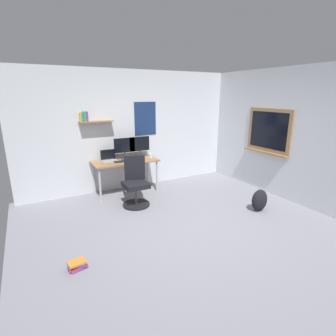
{
  "coord_description": "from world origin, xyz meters",
  "views": [
    {
      "loc": [
        -2.14,
        -3.13,
        2.09
      ],
      "look_at": [
        -0.04,
        0.72,
        0.85
      ],
      "focal_mm": 28.1,
      "sensor_mm": 36.0,
      "label": 1
    }
  ],
  "objects_px": {
    "backpack": "(260,200)",
    "computer_mouse": "(136,159)",
    "desk": "(125,164)",
    "monitor_secondary": "(139,146)",
    "coffee_mug": "(151,156)",
    "laptop": "(109,158)",
    "monitor_primary": "(125,147)",
    "office_chair": "(135,185)",
    "book_stack_on_floor": "(77,265)",
    "keyboard": "(123,161)"
  },
  "relations": [
    {
      "from": "backpack",
      "to": "computer_mouse",
      "type": "bearing_deg",
      "value": 129.08
    },
    {
      "from": "desk",
      "to": "monitor_secondary",
      "type": "xyz_separation_m",
      "value": [
        0.38,
        0.1,
        0.35
      ]
    },
    {
      "from": "backpack",
      "to": "coffee_mug",
      "type": "bearing_deg",
      "value": 121.31
    },
    {
      "from": "laptop",
      "to": "monitor_primary",
      "type": "bearing_deg",
      "value": -8.0
    },
    {
      "from": "laptop",
      "to": "desk",
      "type": "bearing_deg",
      "value": -25.43
    },
    {
      "from": "monitor_primary",
      "to": "office_chair",
      "type": "bearing_deg",
      "value": -96.43
    },
    {
      "from": "office_chair",
      "to": "computer_mouse",
      "type": "relative_size",
      "value": 9.13
    },
    {
      "from": "laptop",
      "to": "monitor_primary",
      "type": "height_order",
      "value": "monitor_primary"
    },
    {
      "from": "office_chair",
      "to": "book_stack_on_floor",
      "type": "height_order",
      "value": "office_chair"
    },
    {
      "from": "coffee_mug",
      "to": "book_stack_on_floor",
      "type": "relative_size",
      "value": 0.37
    },
    {
      "from": "keyboard",
      "to": "laptop",
      "type": "bearing_deg",
      "value": 137.07
    },
    {
      "from": "desk",
      "to": "monitor_primary",
      "type": "distance_m",
      "value": 0.36
    },
    {
      "from": "desk",
      "to": "computer_mouse",
      "type": "xyz_separation_m",
      "value": [
        0.21,
        -0.08,
        0.09
      ]
    },
    {
      "from": "book_stack_on_floor",
      "to": "coffee_mug",
      "type": "bearing_deg",
      "value": 46.92
    },
    {
      "from": "desk",
      "to": "backpack",
      "type": "height_order",
      "value": "desk"
    },
    {
      "from": "backpack",
      "to": "monitor_primary",
      "type": "bearing_deg",
      "value": 129.63
    },
    {
      "from": "monitor_primary",
      "to": "laptop",
      "type": "bearing_deg",
      "value": 172.0
    },
    {
      "from": "backpack",
      "to": "monitor_secondary",
      "type": "bearing_deg",
      "value": 123.8
    },
    {
      "from": "laptop",
      "to": "backpack",
      "type": "distance_m",
      "value": 3.13
    },
    {
      "from": "monitor_secondary",
      "to": "coffee_mug",
      "type": "distance_m",
      "value": 0.33
    },
    {
      "from": "desk",
      "to": "book_stack_on_floor",
      "type": "relative_size",
      "value": 5.6
    },
    {
      "from": "desk",
      "to": "monitor_secondary",
      "type": "bearing_deg",
      "value": 14.65
    },
    {
      "from": "laptop",
      "to": "coffee_mug",
      "type": "distance_m",
      "value": 0.91
    },
    {
      "from": "desk",
      "to": "monitor_secondary",
      "type": "distance_m",
      "value": 0.52
    },
    {
      "from": "keyboard",
      "to": "backpack",
      "type": "xyz_separation_m",
      "value": [
        1.9,
        -1.99,
        -0.53
      ]
    },
    {
      "from": "backpack",
      "to": "book_stack_on_floor",
      "type": "relative_size",
      "value": 1.68
    },
    {
      "from": "desk",
      "to": "keyboard",
      "type": "xyz_separation_m",
      "value": [
        -0.07,
        -0.08,
        0.09
      ]
    },
    {
      "from": "desk",
      "to": "monitor_secondary",
      "type": "relative_size",
      "value": 2.96
    },
    {
      "from": "monitor_primary",
      "to": "monitor_secondary",
      "type": "relative_size",
      "value": 1.0
    },
    {
      "from": "laptop",
      "to": "monitor_secondary",
      "type": "distance_m",
      "value": 0.72
    },
    {
      "from": "monitor_primary",
      "to": "coffee_mug",
      "type": "height_order",
      "value": "monitor_primary"
    },
    {
      "from": "computer_mouse",
      "to": "monitor_secondary",
      "type": "bearing_deg",
      "value": 46.53
    },
    {
      "from": "book_stack_on_floor",
      "to": "computer_mouse",
      "type": "bearing_deg",
      "value": 52.04
    },
    {
      "from": "monitor_primary",
      "to": "keyboard",
      "type": "height_order",
      "value": "monitor_primary"
    },
    {
      "from": "monitor_primary",
      "to": "coffee_mug",
      "type": "xyz_separation_m",
      "value": [
        0.55,
        -0.13,
        -0.22
      ]
    },
    {
      "from": "backpack",
      "to": "book_stack_on_floor",
      "type": "xyz_separation_m",
      "value": [
        -3.27,
        -0.13,
        -0.15
      ]
    },
    {
      "from": "monitor_primary",
      "to": "backpack",
      "type": "xyz_separation_m",
      "value": [
        1.79,
        -2.17,
        -0.79
      ]
    },
    {
      "from": "monitor_primary",
      "to": "computer_mouse",
      "type": "xyz_separation_m",
      "value": [
        0.18,
        -0.18,
        -0.25
      ]
    },
    {
      "from": "laptop",
      "to": "computer_mouse",
      "type": "distance_m",
      "value": 0.57
    },
    {
      "from": "desk",
      "to": "monitor_primary",
      "type": "bearing_deg",
      "value": 70.82
    },
    {
      "from": "computer_mouse",
      "to": "backpack",
      "type": "distance_m",
      "value": 2.62
    },
    {
      "from": "coffee_mug",
      "to": "backpack",
      "type": "relative_size",
      "value": 0.22
    },
    {
      "from": "desk",
      "to": "monitor_primary",
      "type": "relative_size",
      "value": 2.96
    },
    {
      "from": "laptop",
      "to": "office_chair",
      "type": "bearing_deg",
      "value": -73.27
    },
    {
      "from": "coffee_mug",
      "to": "book_stack_on_floor",
      "type": "distance_m",
      "value": 3.05
    },
    {
      "from": "office_chair",
      "to": "monitor_primary",
      "type": "xyz_separation_m",
      "value": [
        0.09,
        0.8,
        0.59
      ]
    },
    {
      "from": "desk",
      "to": "office_chair",
      "type": "height_order",
      "value": "office_chair"
    },
    {
      "from": "keyboard",
      "to": "office_chair",
      "type": "bearing_deg",
      "value": -88.77
    },
    {
      "from": "monitor_secondary",
      "to": "computer_mouse",
      "type": "relative_size",
      "value": 4.46
    },
    {
      "from": "monitor_primary",
      "to": "keyboard",
      "type": "xyz_separation_m",
      "value": [
        -0.1,
        -0.18,
        -0.26
      ]
    }
  ]
}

